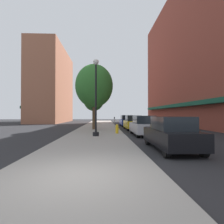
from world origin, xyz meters
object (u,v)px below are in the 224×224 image
at_px(tree_near, 94,86).
at_px(car_black, 171,134).
at_px(tree_mid, 94,99).
at_px(car_silver, 144,126).
at_px(lamppost, 96,96).
at_px(parking_meter_near, 114,121).
at_px(car_blue, 127,121).
at_px(fire_hydrant, 117,129).
at_px(car_yellow, 133,123).

distance_m(tree_near, car_black, 13.05).
bearing_deg(tree_mid, car_silver, -74.93).
bearing_deg(lamppost, tree_near, 94.29).
xyz_separation_m(lamppost, parking_meter_near, (2.00, 10.28, -2.25)).
xyz_separation_m(parking_meter_near, car_blue, (1.95, 2.67, -0.14)).
distance_m(fire_hydrant, car_yellow, 5.59).
distance_m(car_black, car_blue, 18.07).
relative_size(lamppost, car_blue, 1.37).
relative_size(car_yellow, car_blue, 1.00).
height_order(lamppost, car_yellow, lamppost).
height_order(parking_meter_near, tree_near, tree_near).
height_order(fire_hydrant, car_black, car_black).
bearing_deg(tree_near, car_black, -69.04).
height_order(lamppost, car_blue, lamppost).
bearing_deg(tree_mid, parking_meter_near, -72.52).
relative_size(lamppost, fire_hydrant, 7.47).
distance_m(lamppost, fire_hydrant, 3.68).
bearing_deg(lamppost, car_blue, 73.04).
bearing_deg(car_black, car_blue, 89.80).
height_order(lamppost, car_black, lamppost).
bearing_deg(parking_meter_near, tree_mid, 107.48).
relative_size(lamppost, tree_mid, 0.86).
bearing_deg(fire_hydrant, tree_near, 115.70).
height_order(tree_mid, car_blue, tree_mid).
xyz_separation_m(tree_near, tree_mid, (-0.86, 14.45, -0.26)).
xyz_separation_m(lamppost, car_black, (3.95, -5.12, -2.39)).
bearing_deg(fire_hydrant, tree_mid, 99.21).
distance_m(lamppost, parking_meter_near, 10.71).
bearing_deg(tree_near, fire_hydrant, -64.30).
height_order(fire_hydrant, tree_mid, tree_mid).
bearing_deg(lamppost, parking_meter_near, 79.00).
xyz_separation_m(lamppost, fire_hydrant, (1.75, 1.81, -2.68)).
bearing_deg(parking_meter_near, car_black, -82.78).
distance_m(lamppost, tree_near, 6.69).
xyz_separation_m(car_black, car_silver, (0.00, 6.36, 0.00)).
bearing_deg(car_yellow, car_blue, 91.15).
relative_size(lamppost, car_yellow, 1.37).
height_order(tree_mid, car_black, tree_mid).
bearing_deg(lamppost, car_yellow, 60.35).
bearing_deg(tree_near, car_blue, 55.74).
xyz_separation_m(car_silver, car_blue, (0.00, 11.71, 0.00)).
bearing_deg(car_yellow, car_silver, -88.85).
bearing_deg(parking_meter_near, car_silver, -77.83).
relative_size(tree_near, tree_mid, 1.06).
distance_m(tree_near, car_silver, 7.99).
relative_size(fire_hydrant, car_black, 0.18).
height_order(car_black, car_yellow, same).
relative_size(fire_hydrant, car_silver, 0.18).
distance_m(fire_hydrant, tree_near, 6.78).
relative_size(parking_meter_near, car_black, 0.30).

